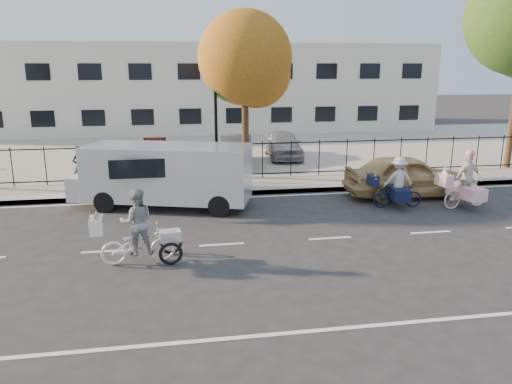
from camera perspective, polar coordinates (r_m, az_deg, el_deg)
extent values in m
plane|color=#333334|center=(13.39, -3.95, -6.03)|extent=(120.00, 120.00, 0.00)
cube|color=#A8A399|center=(18.18, -5.53, -0.29)|extent=(60.00, 0.10, 0.15)
cube|color=#A8A399|center=(19.19, -5.76, 0.50)|extent=(60.00, 2.20, 0.15)
cube|color=#A8A399|center=(27.90, -7.02, 4.85)|extent=(60.00, 15.60, 0.15)
cube|color=silver|center=(37.55, -7.90, 11.76)|extent=(34.00, 10.00, 6.00)
cylinder|color=black|center=(19.53, -4.58, 6.97)|extent=(0.12, 0.12, 4.00)
sphere|color=white|center=(19.37, -4.71, 13.29)|extent=(0.36, 0.36, 0.36)
cylinder|color=black|center=(19.66, -12.39, 3.48)|extent=(0.06, 0.06, 1.80)
cylinder|color=black|center=(19.64, -10.35, 3.57)|extent=(0.06, 0.06, 1.80)
cube|color=#59140F|center=(19.54, -11.46, 5.25)|extent=(0.85, 0.04, 0.60)
imported|color=white|center=(12.39, -13.30, -5.86)|extent=(1.81, 0.78, 0.92)
imported|color=white|center=(12.20, -13.46, -3.35)|extent=(0.84, 0.68, 1.61)
cube|color=white|center=(12.23, -17.77, -3.66)|extent=(0.36, 0.59, 0.37)
cone|color=white|center=(12.27, -17.78, -2.39)|extent=(0.14, 0.14, 0.18)
cone|color=white|center=(12.04, -17.94, -2.73)|extent=(0.14, 0.14, 0.18)
torus|color=black|center=(12.15, -9.71, -6.96)|extent=(0.58, 0.14, 0.57)
torus|color=black|center=(12.82, -9.72, -5.81)|extent=(0.58, 0.14, 0.57)
cube|color=white|center=(12.37, -9.78, -4.95)|extent=(0.54, 0.41, 0.26)
imported|color=#F0B6C2|center=(17.94, 22.86, -0.12)|extent=(1.78, 0.76, 1.03)
imported|color=silver|center=(17.83, 23.03, 1.52)|extent=(1.01, 0.55, 1.63)
cube|color=#F6BBC4|center=(17.23, 20.71, 1.29)|extent=(0.40, 0.61, 0.37)
cone|color=white|center=(17.16, 20.81, 2.37)|extent=(0.12, 0.12, 0.33)
cube|color=#F6BBC4|center=(17.93, 22.88, 0.04)|extent=(0.78, 1.42, 0.41)
sphere|color=pink|center=(17.68, 23.28, 4.04)|extent=(0.29, 0.29, 0.29)
imported|color=black|center=(17.30, 15.85, -0.32)|extent=(1.69, 0.75, 0.86)
imported|color=silver|center=(17.18, 15.97, 1.39)|extent=(1.03, 0.66, 1.50)
cube|color=black|center=(16.92, 13.22, 1.35)|extent=(0.34, 0.55, 0.34)
cone|color=gold|center=(17.04, 13.04, 2.10)|extent=(0.11, 0.22, 0.31)
cone|color=gold|center=(16.73, 13.48, 1.85)|extent=(0.11, 0.22, 0.31)
cube|color=black|center=(17.28, 15.87, -0.02)|extent=(0.66, 1.29, 0.38)
cube|color=silver|center=(16.80, -9.98, 2.25)|extent=(5.70, 3.45, 1.79)
cube|color=silver|center=(17.19, -19.70, 0.19)|extent=(1.03, 2.00, 0.79)
cylinder|color=black|center=(16.28, -16.50, -1.59)|extent=(0.74, 0.45, 0.69)
cylinder|color=black|center=(17.96, -15.88, -0.07)|extent=(0.74, 0.45, 0.69)
cylinder|color=black|center=(16.24, -3.20, -1.04)|extent=(0.74, 0.45, 0.69)
cylinder|color=black|center=(17.92, -3.82, 0.43)|extent=(0.74, 0.45, 0.69)
imported|color=tan|center=(18.76, 16.91, 1.77)|extent=(4.50, 1.87, 1.52)
imported|color=black|center=(19.97, -19.42, 2.76)|extent=(0.64, 0.51, 1.53)
imported|color=#484A4F|center=(23.11, -2.28, 4.81)|extent=(1.94, 4.17, 1.32)
imported|color=#93959A|center=(24.76, 3.11, 5.46)|extent=(1.81, 4.01, 1.34)
cylinder|color=#442D1D|center=(20.16, -1.23, 7.23)|extent=(0.28, 0.28, 4.29)
sphere|color=#9F6219|center=(20.01, -1.27, 15.09)|extent=(3.68, 3.68, 3.68)
sphere|color=#9F6219|center=(20.28, 0.09, 13.35)|extent=(2.70, 2.70, 2.70)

